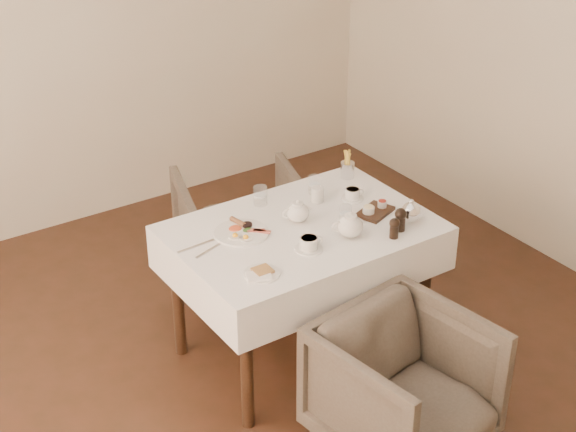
% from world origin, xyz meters
% --- Properties ---
extents(table, '(1.28, 0.88, 0.75)m').
position_xyz_m(table, '(0.41, 0.46, 0.64)').
color(table, black).
rests_on(table, ground).
extents(armchair_near, '(0.77, 0.79, 0.64)m').
position_xyz_m(armchair_near, '(0.40, -0.36, 0.32)').
color(armchair_near, '#483D34').
rests_on(armchair_near, ground).
extents(armchair_far, '(0.89, 0.90, 0.66)m').
position_xyz_m(armchair_far, '(0.52, 1.25, 0.33)').
color(armchair_far, '#483D34').
rests_on(armchair_far, ground).
extents(breakfast_plate, '(0.27, 0.27, 0.03)m').
position_xyz_m(breakfast_plate, '(0.12, 0.57, 0.76)').
color(breakfast_plate, white).
rests_on(breakfast_plate, table).
extents(side_plate, '(0.18, 0.17, 0.02)m').
position_xyz_m(side_plate, '(0.00, 0.20, 0.76)').
color(side_plate, white).
rests_on(side_plate, table).
extents(teapot_centre, '(0.18, 0.15, 0.13)m').
position_xyz_m(teapot_centre, '(0.42, 0.52, 0.82)').
color(teapot_centre, white).
rests_on(teapot_centre, table).
extents(teapot_front, '(0.21, 0.19, 0.14)m').
position_xyz_m(teapot_front, '(0.54, 0.25, 0.82)').
color(teapot_front, white).
rests_on(teapot_front, table).
extents(creamer, '(0.09, 0.09, 0.08)m').
position_xyz_m(creamer, '(0.63, 0.64, 0.80)').
color(creamer, white).
rests_on(creamer, table).
extents(teacup_near, '(0.13, 0.13, 0.07)m').
position_xyz_m(teacup_near, '(0.31, 0.26, 0.79)').
color(teacup_near, white).
rests_on(teacup_near, table).
extents(teacup_far, '(0.12, 0.12, 0.06)m').
position_xyz_m(teacup_far, '(0.80, 0.56, 0.78)').
color(teacup_far, white).
rests_on(teacup_far, table).
extents(glass_left, '(0.08, 0.08, 0.10)m').
position_xyz_m(glass_left, '(0.36, 0.78, 0.81)').
color(glass_left, silver).
rests_on(glass_left, table).
extents(glass_mid, '(0.06, 0.06, 0.09)m').
position_xyz_m(glass_mid, '(0.62, 0.39, 0.80)').
color(glass_mid, silver).
rests_on(glass_mid, table).
extents(glass_right, '(0.08, 0.08, 0.10)m').
position_xyz_m(glass_right, '(0.67, 0.73, 0.80)').
color(glass_right, silver).
rests_on(glass_right, table).
extents(condiment_board, '(0.23, 0.19, 0.05)m').
position_xyz_m(condiment_board, '(0.79, 0.37, 0.77)').
color(condiment_board, black).
rests_on(condiment_board, table).
extents(pepper_mill_left, '(0.07, 0.07, 0.11)m').
position_xyz_m(pepper_mill_left, '(0.72, 0.13, 0.81)').
color(pepper_mill_left, black).
rests_on(pepper_mill_left, table).
extents(pepper_mill_right, '(0.07, 0.07, 0.12)m').
position_xyz_m(pepper_mill_right, '(0.79, 0.17, 0.82)').
color(pepper_mill_right, black).
rests_on(pepper_mill_right, table).
extents(silver_pot, '(0.13, 0.11, 0.13)m').
position_xyz_m(silver_pot, '(0.88, 0.20, 0.82)').
color(silver_pot, white).
rests_on(silver_pot, table).
extents(fries_cup, '(0.08, 0.08, 0.16)m').
position_xyz_m(fries_cup, '(0.93, 0.78, 0.83)').
color(fries_cup, silver).
rests_on(fries_cup, table).
extents(cutlery_fork, '(0.21, 0.03, 0.00)m').
position_xyz_m(cutlery_fork, '(-0.12, 0.59, 0.76)').
color(cutlery_fork, silver).
rests_on(cutlery_fork, table).
extents(cutlery_knife, '(0.17, 0.07, 0.00)m').
position_xyz_m(cutlery_knife, '(-0.09, 0.52, 0.76)').
color(cutlery_knife, silver).
rests_on(cutlery_knife, table).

